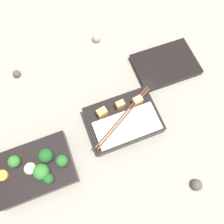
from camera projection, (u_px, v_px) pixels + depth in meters
The scene contains 7 objects.
ground_plane at pixel (83, 146), 0.62m from camera, with size 3.00×3.00×0.00m, color gray.
bento_tray_vegetable at pixel (36, 168), 0.57m from camera, with size 0.20×0.14×0.07m.
bento_tray_rice at pixel (124, 121), 0.62m from camera, with size 0.20×0.14×0.06m.
bento_lid at pixel (165, 65), 0.70m from camera, with size 0.20×0.14×0.02m, color black.
pebble_0 at pixel (196, 185), 0.57m from camera, with size 0.03×0.03×0.03m, color #474442.
pebble_2 at pixel (96, 39), 0.74m from camera, with size 0.03×0.03×0.03m, color gray.
pebble_3 at pixel (17, 74), 0.69m from camera, with size 0.02×0.02×0.02m, color #474442.
Camera 1 is at (0.03, -0.15, 0.61)m, focal length 35.00 mm.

